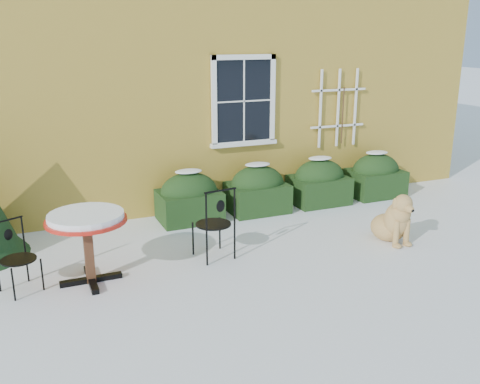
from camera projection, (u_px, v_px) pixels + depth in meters
name	position (u px, v px, depth m)	size (l,w,h in m)	color
ground	(269.00, 275.00, 7.21)	(80.00, 80.00, 0.00)	white
house	(140.00, 31.00, 12.49)	(12.40, 8.40, 6.40)	gold
hedge_row	(289.00, 186.00, 9.97)	(4.95, 0.80, 0.91)	black
bistro_table	(87.00, 225.00, 6.79)	(1.03, 1.03, 0.95)	black
patio_chair_near	(215.00, 223.00, 7.63)	(0.54, 0.53, 1.08)	black
patio_chair_far	(17.00, 257.00, 6.67)	(0.54, 0.54, 0.91)	black
dog	(394.00, 221.00, 8.29)	(0.57, 0.94, 0.84)	tan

